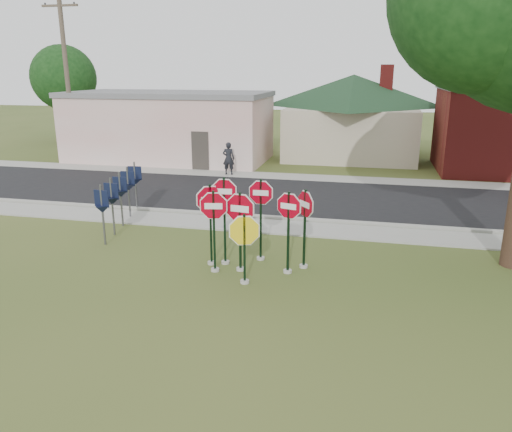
% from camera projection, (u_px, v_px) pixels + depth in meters
% --- Properties ---
extents(ground, '(120.00, 120.00, 0.00)m').
position_uv_depth(ground, '(233.00, 291.00, 12.89)').
color(ground, '#394D1D').
rests_on(ground, ground).
extents(sidewalk_near, '(60.00, 1.60, 0.06)m').
position_uv_depth(sidewalk_near, '(273.00, 227.00, 18.02)').
color(sidewalk_near, gray).
rests_on(sidewalk_near, ground).
extents(road, '(60.00, 7.00, 0.04)m').
position_uv_depth(road, '(292.00, 197.00, 22.24)').
color(road, black).
rests_on(road, ground).
extents(sidewalk_far, '(60.00, 1.60, 0.06)m').
position_uv_depth(sidewalk_far, '(305.00, 178.00, 26.25)').
color(sidewalk_far, gray).
rests_on(sidewalk_far, ground).
extents(curb, '(60.00, 0.20, 0.14)m').
position_uv_depth(curb, '(278.00, 218.00, 18.95)').
color(curb, gray).
rests_on(curb, ground).
extents(stop_sign_center, '(1.15, 0.24, 2.41)m').
position_uv_depth(stop_sign_center, '(240.00, 220.00, 13.78)').
color(stop_sign_center, '#A3A197').
rests_on(stop_sign_center, ground).
extents(stop_sign_yellow, '(1.09, 0.34, 2.04)m').
position_uv_depth(stop_sign_yellow, '(244.00, 241.00, 13.02)').
color(stop_sign_yellow, '#A3A197').
rests_on(stop_sign_yellow, ground).
extents(stop_sign_left, '(1.04, 0.24, 2.45)m').
position_uv_depth(stop_sign_left, '(214.00, 220.00, 13.73)').
color(stop_sign_left, '#A3A197').
rests_on(stop_sign_left, ground).
extents(stop_sign_right, '(0.96, 0.29, 2.44)m').
position_uv_depth(stop_sign_right, '(289.00, 222.00, 13.62)').
color(stop_sign_right, '#A3A197').
rests_on(stop_sign_right, ground).
extents(stop_sign_back_right, '(0.99, 0.24, 2.57)m').
position_uv_depth(stop_sign_back_right, '(261.00, 209.00, 14.56)').
color(stop_sign_back_right, '#A3A197').
rests_on(stop_sign_back_right, ground).
extents(stop_sign_back_left, '(1.00, 0.24, 2.69)m').
position_uv_depth(stop_sign_back_left, '(224.00, 209.00, 14.23)').
color(stop_sign_back_left, '#A3A197').
rests_on(stop_sign_back_left, ground).
extents(stop_sign_far_right, '(0.68, 0.82, 2.42)m').
position_uv_depth(stop_sign_far_right, '(305.00, 218.00, 13.99)').
color(stop_sign_far_right, '#A3A197').
rests_on(stop_sign_far_right, ground).
extents(stop_sign_far_left, '(0.99, 0.49, 2.51)m').
position_uv_depth(stop_sign_far_left, '(210.00, 213.00, 14.22)').
color(stop_sign_far_left, '#A3A197').
rests_on(stop_sign_far_left, ground).
extents(route_sign_row, '(1.43, 4.63, 2.00)m').
position_uv_depth(route_sign_row, '(121.00, 193.00, 17.90)').
color(route_sign_row, '#59595E').
rests_on(route_sign_row, ground).
extents(building_stucco, '(12.20, 6.20, 4.20)m').
position_uv_depth(building_stucco, '(170.00, 125.00, 31.03)').
color(building_stucco, silver).
rests_on(building_stucco, ground).
extents(building_house, '(11.60, 11.60, 6.20)m').
position_uv_depth(building_house, '(353.00, 99.00, 32.01)').
color(building_house, '#B3A88E').
rests_on(building_house, ground).
extents(utility_pole_near, '(2.20, 0.26, 9.50)m').
position_uv_depth(utility_pole_near, '(67.00, 79.00, 28.69)').
color(utility_pole_near, '#4C4132').
rests_on(utility_pole_near, ground).
extents(bg_tree_left, '(4.90, 4.90, 7.35)m').
position_uv_depth(bg_tree_left, '(64.00, 78.00, 38.22)').
color(bg_tree_left, '#302015').
rests_on(bg_tree_left, ground).
extents(pedestrian, '(0.66, 0.46, 1.74)m').
position_uv_depth(pedestrian, '(229.00, 158.00, 26.66)').
color(pedestrian, black).
rests_on(pedestrian, sidewalk_far).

